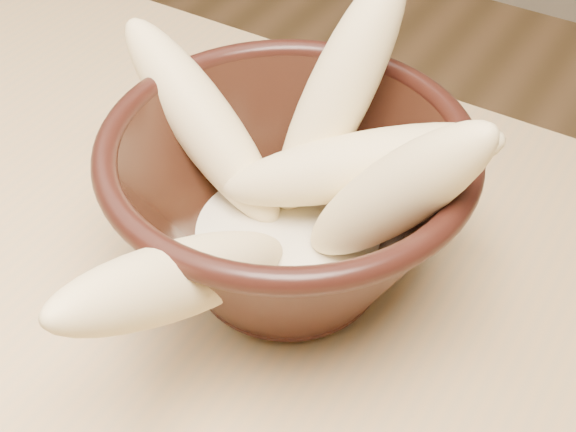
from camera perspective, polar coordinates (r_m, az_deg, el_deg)
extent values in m
cube|color=tan|center=(0.55, -16.08, -11.07)|extent=(1.20, 0.80, 0.04)
cylinder|color=black|center=(0.55, 0.00, -4.17)|extent=(0.10, 0.10, 0.01)
cylinder|color=black|center=(0.53, 0.00, -2.48)|extent=(0.10, 0.10, 0.01)
torus|color=black|center=(0.48, 0.00, 4.96)|extent=(0.23, 0.23, 0.02)
cylinder|color=beige|center=(0.53, 0.00, -1.60)|extent=(0.13, 0.13, 0.02)
ellipsoid|color=#EFD28D|center=(0.52, 3.63, 8.72)|extent=(0.08, 0.14, 0.17)
ellipsoid|color=#EFD28D|center=(0.54, -6.11, 6.70)|extent=(0.16, 0.08, 0.13)
ellipsoid|color=#EFD28D|center=(0.45, 7.50, 1.48)|extent=(0.13, 0.04, 0.16)
ellipsoid|color=#EFD28D|center=(0.50, 5.11, 3.59)|extent=(0.18, 0.13, 0.09)
ellipsoid|color=#EFD28D|center=(0.43, -7.52, -4.38)|extent=(0.06, 0.19, 0.13)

